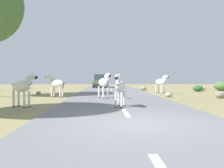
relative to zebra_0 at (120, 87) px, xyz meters
The scene contains 17 objects.
ground_plane 4.04m from the zebra_0, 86.88° to the right, with size 90.00×90.00×0.00m, color #8E8456.
road 4.03m from the zebra_0, 88.53° to the right, with size 6.00×64.00×0.05m, color slate.
lane_markings 5.01m from the zebra_0, 88.82° to the right, with size 0.16×56.00×0.01m.
zebra_0 is the anchor object (origin of this frame).
zebra_1 4.38m from the zebra_0, behind, with size 1.48×1.09×1.55m.
zebra_2 11.26m from the zebra_0, 68.18° to the left, with size 1.03×1.57×1.60m.
zebra_3 7.43m from the zebra_0, 122.13° to the left, with size 1.54×0.96×1.56m.
zebra_4 4.70m from the zebra_0, 98.50° to the left, with size 0.91×1.63×1.62m.
car_0 23.09m from the zebra_0, 92.74° to the left, with size 2.04×4.35×1.74m.
bush_2 15.73m from the zebra_0, 57.40° to the left, with size 0.99×0.89×0.60m, color #2D5628.
bush_3 24.25m from the zebra_0, 117.20° to the left, with size 1.65×1.48×0.99m, color #386633.
bush_4 18.71m from the zebra_0, 51.98° to the left, with size 1.61×1.45×0.97m, color #4C7038.
rock_0 8.65m from the zebra_0, 36.70° to the left, with size 0.68×0.49×0.45m, color gray.
rock_1 10.95m from the zebra_0, 122.51° to the left, with size 0.38×0.29×0.27m, color #A89E8C.
rock_2 7.23m from the zebra_0, 58.62° to the left, with size 0.52×0.40×0.32m, color #A89E8C.
rock_3 15.84m from the zebra_0, 77.31° to the left, with size 0.67×0.52×0.45m, color gray.
rock_4 18.23m from the zebra_0, 57.41° to the left, with size 0.56×0.48×0.41m, color #A89E8C.
Camera 1 is at (-0.94, -7.20, 1.34)m, focal length 40.84 mm.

